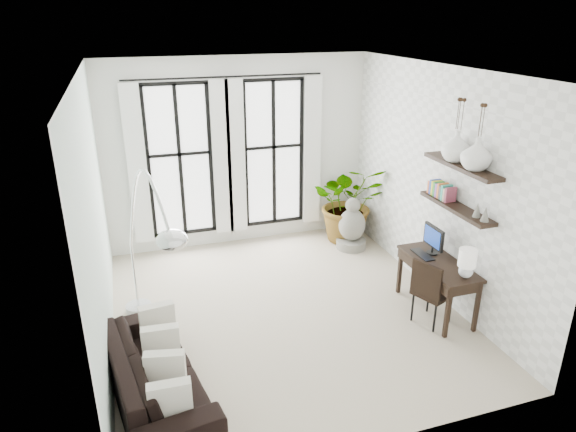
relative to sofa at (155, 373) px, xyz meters
name	(u,v)px	position (x,y,z in m)	size (l,w,h in m)	color
floor	(284,310)	(1.80, 1.21, -0.31)	(5.00, 5.00, 0.00)	#B7A792
ceiling	(283,70)	(1.80, 1.21, 2.89)	(5.00, 5.00, 0.00)	white
wall_left	(95,222)	(-0.45, 1.21, 1.29)	(5.00, 5.00, 0.00)	silver
wall_right	(438,184)	(4.05, 1.21, 1.29)	(5.00, 5.00, 0.00)	white
wall_back	(239,153)	(1.80, 3.71, 1.29)	(4.50, 4.50, 0.00)	white
windows	(228,158)	(1.60, 3.64, 1.25)	(3.26, 0.13, 2.65)	white
wall_shelves	(456,190)	(3.91, 0.60, 1.42)	(0.25, 1.30, 0.60)	black
sofa	(155,373)	(0.00, 0.00, 0.00)	(2.12, 0.83, 0.62)	black
throw_pillows	(163,356)	(0.10, 0.00, 0.19)	(0.40, 1.52, 0.40)	beige
plant	(349,202)	(3.62, 3.13, 0.40)	(1.28, 1.11, 1.43)	#2D7228
desk	(441,266)	(3.75, 0.51, 0.40)	(0.54, 1.27, 1.14)	black
desk_chair	(430,289)	(3.49, 0.32, 0.21)	(0.56, 0.56, 0.91)	black
arc_lamp	(145,210)	(0.10, 0.92, 1.48)	(0.73, 2.09, 2.30)	silver
buddha	(352,227)	(3.52, 2.78, 0.08)	(0.51, 0.51, 0.92)	gray
vase_a	(477,154)	(3.91, 0.31, 1.96)	(0.37, 0.37, 0.38)	white
vase_b	(456,146)	(3.91, 0.71, 1.96)	(0.37, 0.37, 0.38)	white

